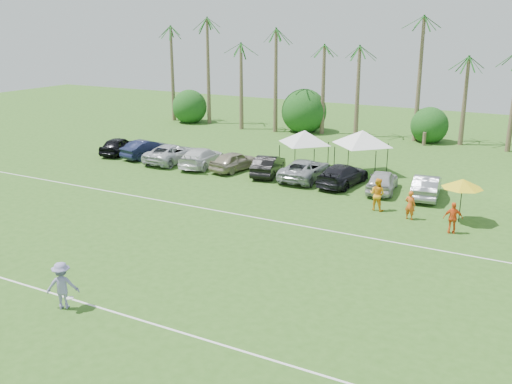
% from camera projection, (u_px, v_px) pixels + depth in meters
% --- Properties ---
extents(ground, '(120.00, 120.00, 0.00)m').
position_uv_depth(ground, '(23.00, 319.00, 20.90)').
color(ground, '#305C1B').
rests_on(ground, ground).
extents(field_lines, '(80.00, 12.10, 0.01)m').
position_uv_depth(field_lines, '(158.00, 246.00, 27.64)').
color(field_lines, white).
rests_on(field_lines, ground).
extents(palm_tree_0, '(2.40, 2.40, 8.90)m').
position_uv_depth(palm_tree_0, '(164.00, 51.00, 60.79)').
color(palm_tree_0, brown).
rests_on(palm_tree_0, ground).
extents(palm_tree_1, '(2.40, 2.40, 9.90)m').
position_uv_depth(palm_tree_1, '(203.00, 43.00, 58.26)').
color(palm_tree_1, brown).
rests_on(palm_tree_1, ground).
extents(palm_tree_2, '(2.40, 2.40, 10.90)m').
position_uv_depth(palm_tree_2, '(245.00, 35.00, 55.73)').
color(palm_tree_2, brown).
rests_on(palm_tree_2, ground).
extents(palm_tree_3, '(2.40, 2.40, 11.90)m').
position_uv_depth(palm_tree_3, '(282.00, 26.00, 53.67)').
color(palm_tree_3, brown).
rests_on(palm_tree_3, ground).
extents(palm_tree_4, '(2.40, 2.40, 8.90)m').
position_uv_depth(palm_tree_4, '(321.00, 55.00, 52.59)').
color(palm_tree_4, brown).
rests_on(palm_tree_4, ground).
extents(palm_tree_5, '(2.40, 2.40, 9.90)m').
position_uv_depth(palm_tree_5, '(363.00, 46.00, 50.51)').
color(palm_tree_5, brown).
rests_on(palm_tree_5, ground).
extents(palm_tree_6, '(2.40, 2.40, 10.90)m').
position_uv_depth(palm_tree_6, '(409.00, 37.00, 48.44)').
color(palm_tree_6, brown).
rests_on(palm_tree_6, ground).
extents(palm_tree_7, '(2.40, 2.40, 11.90)m').
position_uv_depth(palm_tree_7, '(459.00, 27.00, 46.37)').
color(palm_tree_7, brown).
rests_on(palm_tree_7, ground).
extents(bush_tree_0, '(4.00, 4.00, 4.00)m').
position_uv_depth(bush_tree_0, '(194.00, 105.00, 61.90)').
color(bush_tree_0, brown).
rests_on(bush_tree_0, ground).
extents(bush_tree_1, '(4.00, 4.00, 4.00)m').
position_uv_depth(bush_tree_1, '(304.00, 113.00, 55.97)').
color(bush_tree_1, brown).
rests_on(bush_tree_1, ground).
extents(bush_tree_2, '(4.00, 4.00, 4.00)m').
position_uv_depth(bush_tree_2, '(428.00, 123.00, 50.50)').
color(bush_tree_2, brown).
rests_on(bush_tree_2, ground).
extents(sideline_player_a, '(0.65, 0.48, 1.63)m').
position_uv_depth(sideline_player_a, '(410.00, 205.00, 31.23)').
color(sideline_player_a, '#DD5518').
rests_on(sideline_player_a, ground).
extents(sideline_player_b, '(1.03, 0.86, 1.91)m').
position_uv_depth(sideline_player_b, '(377.00, 194.00, 32.72)').
color(sideline_player_b, '#F8A11B').
rests_on(sideline_player_b, ground).
extents(sideline_player_c, '(1.05, 0.68, 1.66)m').
position_uv_depth(sideline_player_c, '(453.00, 218.00, 29.15)').
color(sideline_player_c, '#F4591B').
rests_on(sideline_player_c, ground).
extents(canopy_tent_left, '(4.19, 4.19, 3.39)m').
position_uv_depth(canopy_tent_left, '(305.00, 130.00, 41.24)').
color(canopy_tent_left, black).
rests_on(canopy_tent_left, ground).
extents(canopy_tent_right, '(4.54, 4.54, 3.68)m').
position_uv_depth(canopy_tent_right, '(363.00, 130.00, 39.95)').
color(canopy_tent_right, black).
rests_on(canopy_tent_right, ground).
extents(market_umbrella, '(2.19, 2.19, 2.44)m').
position_uv_depth(market_umbrella, '(463.00, 183.00, 30.38)').
color(market_umbrella, black).
rests_on(market_umbrella, ground).
extents(frisbee_player, '(1.39, 1.24, 1.86)m').
position_uv_depth(frisbee_player, '(62.00, 285.00, 21.48)').
color(frisbee_player, '#867FB4').
rests_on(frisbee_player, ground).
extents(parked_car_0, '(2.56, 4.44, 1.42)m').
position_uv_depth(parked_car_0, '(119.00, 146.00, 46.65)').
color(parked_car_0, black).
rests_on(parked_car_0, ground).
extents(parked_car_1, '(2.22, 4.51, 1.42)m').
position_uv_depth(parked_car_1, '(147.00, 149.00, 45.52)').
color(parked_car_1, '#131834').
rests_on(parked_car_1, ground).
extents(parked_car_2, '(2.39, 5.13, 1.42)m').
position_uv_depth(parked_car_2, '(172.00, 153.00, 43.97)').
color(parked_car_2, '#B5B8BD').
rests_on(parked_car_2, ground).
extents(parked_car_3, '(2.59, 5.11, 1.42)m').
position_uv_depth(parked_car_3, '(202.00, 157.00, 42.68)').
color(parked_car_3, silver).
rests_on(parked_car_3, ground).
extents(parked_car_4, '(2.43, 4.42, 1.42)m').
position_uv_depth(parked_car_4, '(234.00, 161.00, 41.54)').
color(parked_car_4, gray).
rests_on(parked_car_4, ground).
extents(parked_car_5, '(2.35, 4.53, 1.42)m').
position_uv_depth(parked_car_5, '(268.00, 165.00, 40.30)').
color(parked_car_5, black).
rests_on(parked_car_5, ground).
extents(parked_car_6, '(2.50, 5.18, 1.42)m').
position_uv_depth(parked_car_6, '(305.00, 169.00, 39.19)').
color(parked_car_6, '#92959A').
rests_on(parked_car_6, ground).
extents(parked_car_7, '(2.51, 5.09, 1.42)m').
position_uv_depth(parked_car_7, '(343.00, 175.00, 37.84)').
color(parked_car_7, black).
rests_on(parked_car_7, ground).
extents(parked_car_8, '(2.24, 4.37, 1.42)m').
position_uv_depth(parked_car_8, '(382.00, 181.00, 36.36)').
color(parked_car_8, '#B7B7B7').
rests_on(parked_car_8, ground).
extents(parked_car_9, '(2.02, 4.47, 1.42)m').
position_uv_depth(parked_car_9, '(427.00, 186.00, 35.18)').
color(parked_car_9, gray).
rests_on(parked_car_9, ground).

